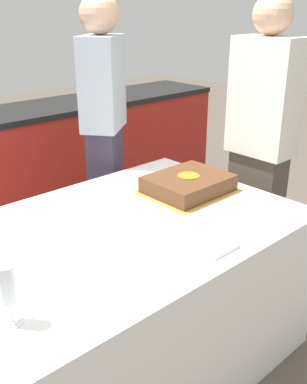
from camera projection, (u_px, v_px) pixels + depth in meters
The scene contains 8 objects.
ground_plane at pixel (108, 370), 2.14m from camera, with size 14.00×14.00×0.00m, color brown.
dining_table at pixel (105, 306), 2.00m from camera, with size 1.76×1.06×0.74m.
cake at pixel (188, 184), 2.25m from camera, with size 0.43×0.36×0.09m.
wine_glass at pixel (7, 286), 1.28m from camera, with size 0.07×0.07×0.20m.
side_plate_near_cake at pixel (137, 180), 2.41m from camera, with size 0.19×0.19×0.00m.
utensil_pile at pixel (219, 248), 1.72m from camera, with size 0.15×0.09×0.02m.
person_cutting_cake at pixel (105, 135), 2.67m from camera, with size 0.38×0.36×1.68m.
person_seated_right at pixel (260, 149), 2.49m from camera, with size 0.20×0.35×1.67m.
Camera 1 is at (-0.96, -1.36, 1.61)m, focal length 42.00 mm.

